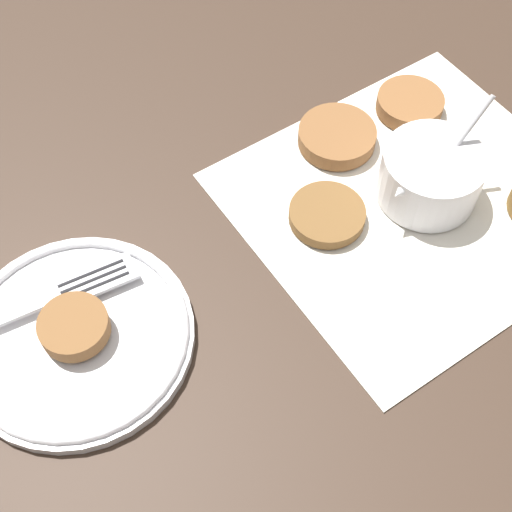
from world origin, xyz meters
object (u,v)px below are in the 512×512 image
object	(u,v)px
serving_plate	(76,336)
fork	(51,298)
sauce_bowl	(430,178)
fritter_on_plate	(74,327)

from	to	relation	value
serving_plate	fork	bearing A→B (deg)	-95.75
fork	sauce_bowl	bearing A→B (deg)	156.53
fork	serving_plate	bearing A→B (deg)	84.25
serving_plate	fritter_on_plate	size ratio (longest dim) A/B	3.41
sauce_bowl	serving_plate	bearing A→B (deg)	-17.48
sauce_bowl	serving_plate	world-z (taller)	sauce_bowl
sauce_bowl	fork	xyz separation A→B (m)	(0.33, -0.14, -0.01)
fritter_on_plate	fork	xyz separation A→B (m)	(-0.00, -0.04, -0.01)
sauce_bowl	fork	world-z (taller)	sauce_bowl
fritter_on_plate	fork	distance (m)	0.04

